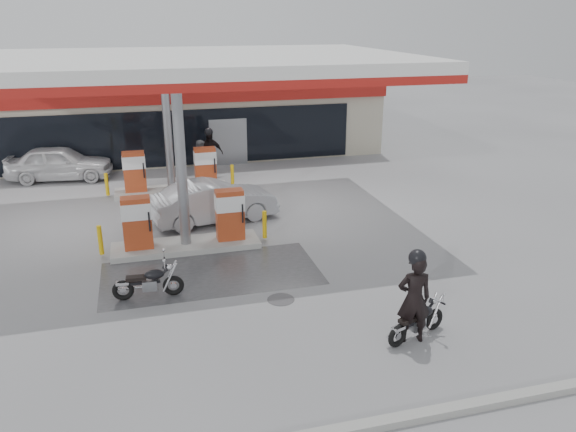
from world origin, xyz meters
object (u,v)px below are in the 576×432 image
biker_main (414,299)px  attendant (202,160)px  pump_island_near (185,227)px  pump_island_far (171,176)px  sedan_white (59,163)px  biker_walking (210,153)px  parked_motorcycle (149,283)px  main_motorcycle (417,322)px  hatchback_silver (214,202)px

biker_main → attendant: 14.49m
pump_island_near → pump_island_far: size_ratio=1.00×
biker_main → sedan_white: 18.11m
biker_main → sedan_white: bearing=-51.2°
sedan_white → biker_walking: (6.43, -1.00, 0.26)m
biker_main → parked_motorcycle: 6.61m
parked_motorcycle → biker_walking: size_ratio=0.89×
main_motorcycle → biker_main: size_ratio=0.81×
main_motorcycle → attendant: size_ratio=0.95×
pump_island_near → parked_motorcycle: size_ratio=2.85×
main_motorcycle → sedan_white: (-9.05, 15.71, 0.36)m
pump_island_far → main_motorcycle: 13.29m
biker_main → sedan_white: size_ratio=0.46×
parked_motorcycle → sedan_white: (-3.35, 12.20, 0.34)m
main_motorcycle → biker_main: bearing=-179.0°
main_motorcycle → biker_walking: bearing=79.1°
main_motorcycle → parked_motorcycle: size_ratio=0.92×
pump_island_near → sedan_white: (-4.55, 9.20, 0.04)m
sedan_white → attendant: attendant is taller
pump_island_near → main_motorcycle: (4.50, -6.51, -0.32)m
main_motorcycle → biker_walking: biker_walking is taller
main_motorcycle → sedan_white: 18.13m
biker_walking → attendant: bearing=-125.2°
pump_island_near → hatchback_silver: size_ratio=1.17×
parked_motorcycle → sedan_white: sedan_white is taller
sedan_white → parked_motorcycle: bearing=-157.4°
biker_main → attendant: biker_main is taller
main_motorcycle → parked_motorcycle: parked_motorcycle is taller
hatchback_silver → biker_walking: size_ratio=2.17×
pump_island_near → biker_walking: 8.42m
sedan_white → hatchback_silver: bearing=-133.4°
main_motorcycle → parked_motorcycle: bearing=127.4°
main_motorcycle → attendant: bearing=81.2°
sedan_white → attendant: 6.20m
main_motorcycle → hatchback_silver: hatchback_silver is taller
pump_island_near → hatchback_silver: bearing=61.3°
pump_island_near → biker_walking: bearing=77.1°
sedan_white → pump_island_near: bearing=-146.5°
biker_main → parked_motorcycle: bearing=-23.5°
attendant → biker_walking: biker_walking is taller
parked_motorcycle → hatchback_silver: hatchback_silver is taller
biker_walking → sedan_white: bearing=172.6°
parked_motorcycle → attendant: (2.64, 10.62, 0.47)m
parked_motorcycle → hatchback_silver: 5.74m
sedan_white → attendant: size_ratio=2.52×
main_motorcycle → parked_motorcycle: 6.70m
pump_island_near → attendant: pump_island_near is taller
pump_island_far → sedan_white: size_ratio=1.16×
pump_island_near → hatchback_silver: (1.20, 2.20, 0.01)m
sedan_white → biker_walking: biker_walking is taller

